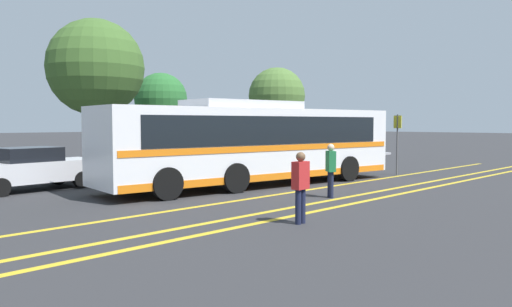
# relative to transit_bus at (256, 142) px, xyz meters

# --- Properties ---
(ground_plane) EXTENTS (220.00, 220.00, 0.00)m
(ground_plane) POSITION_rel_transit_bus_xyz_m (-0.94, 0.49, -1.62)
(ground_plane) COLOR #2D2D30
(lane_strip_0) EXTENTS (32.02, 0.20, 0.01)m
(lane_strip_0) POSITION_rel_transit_bus_xyz_m (0.01, -2.20, -1.62)
(lane_strip_0) COLOR gold
(lane_strip_0) RESTS_ON ground_plane
(lane_strip_1) EXTENTS (32.02, 0.20, 0.01)m
(lane_strip_1) POSITION_rel_transit_bus_xyz_m (0.01, -4.14, -1.62)
(lane_strip_1) COLOR gold
(lane_strip_1) RESTS_ON ground_plane
(lane_strip_2) EXTENTS (32.02, 0.20, 0.01)m
(lane_strip_2) POSITION_rel_transit_bus_xyz_m (0.01, -4.97, -1.62)
(lane_strip_2) COLOR gold
(lane_strip_2) RESTS_ON ground_plane
(curb_strip) EXTENTS (40.02, 0.36, 0.15)m
(curb_strip) POSITION_rel_transit_bus_xyz_m (0.01, 5.87, -1.55)
(curb_strip) COLOR #99999E
(curb_strip) RESTS_ON ground_plane
(transit_bus) EXTENTS (12.52, 4.07, 3.12)m
(transit_bus) POSITION_rel_transit_bus_xyz_m (0.00, 0.00, 0.00)
(transit_bus) COLOR white
(transit_bus) RESTS_ON ground_plane
(parked_car_1) EXTENTS (4.65, 2.11, 1.48)m
(parked_car_1) POSITION_rel_transit_bus_xyz_m (-6.40, 4.56, -0.87)
(parked_car_1) COLOR silver
(parked_car_1) RESTS_ON ground_plane
(pedestrian_0) EXTENTS (0.43, 0.25, 1.66)m
(pedestrian_0) POSITION_rel_transit_bus_xyz_m (-4.34, -5.72, -0.68)
(pedestrian_0) COLOR #191E38
(pedestrian_0) RESTS_ON ground_plane
(pedestrian_1) EXTENTS (0.43, 0.47, 1.67)m
(pedestrian_1) POSITION_rel_transit_bus_xyz_m (-0.55, -3.80, -0.67)
(pedestrian_1) COLOR #191E38
(pedestrian_1) RESTS_ON ground_plane
(bus_stop_sign) EXTENTS (0.08, 0.40, 2.70)m
(bus_stop_sign) POSITION_rel_transit_bus_xyz_m (6.94, -1.96, 0.07)
(bus_stop_sign) COLOR #59595E
(bus_stop_sign) RESTS_ON ground_plane
(tree_1) EXTENTS (4.26, 4.26, 6.91)m
(tree_1) POSITION_rel_transit_bus_xyz_m (-2.24, 7.77, 3.15)
(tree_1) COLOR #513823
(tree_1) RESTS_ON ground_plane
(tree_2) EXTENTS (3.55, 3.55, 5.80)m
(tree_2) POSITION_rel_transit_bus_xyz_m (10.20, 8.19, 2.39)
(tree_2) COLOR #513823
(tree_2) RESTS_ON ground_plane
(tree_3) EXTENTS (2.93, 2.93, 5.11)m
(tree_3) POSITION_rel_transit_bus_xyz_m (3.03, 10.41, 2.00)
(tree_3) COLOR #513823
(tree_3) RESTS_ON ground_plane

